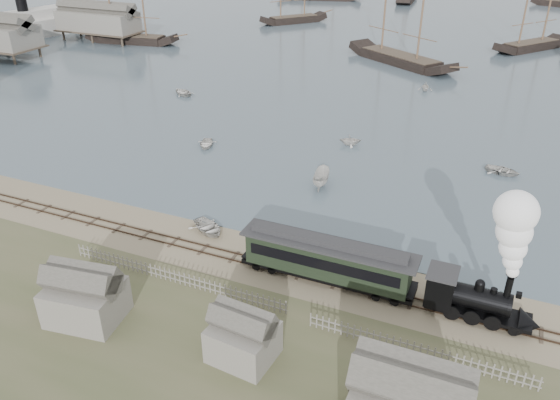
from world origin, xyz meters
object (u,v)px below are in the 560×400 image
at_px(passenger_coach, 327,258).
at_px(steamship, 23,11).
at_px(locomotive, 500,269).
at_px(beached_dinghy, 208,228).

height_order(passenger_coach, steamship, steamship).
height_order(locomotive, steamship, steamship).
relative_size(passenger_coach, beached_dinghy, 3.54).
xyz_separation_m(locomotive, beached_dinghy, (-24.55, 2.79, -4.16)).
xyz_separation_m(beached_dinghy, steamship, (-80.92, 57.87, 5.29)).
bearing_deg(beached_dinghy, locomotive, -66.14).
height_order(locomotive, passenger_coach, locomotive).
distance_m(passenger_coach, steamship, 111.31).
bearing_deg(locomotive, beached_dinghy, 173.51).
distance_m(locomotive, passenger_coach, 12.45).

